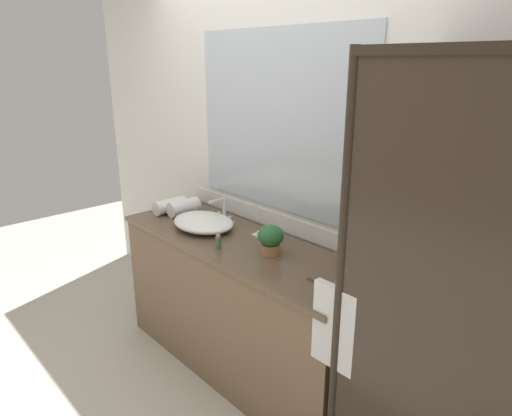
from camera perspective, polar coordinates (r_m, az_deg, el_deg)
The scene contains 13 objects.
ground_plane at distance 3.21m, azimuth -1.93°, elevation -19.28°, with size 8.00×8.00×0.00m, color beige.
wall_back_with_mirror at distance 2.86m, azimuth 3.03°, elevation 5.17°, with size 4.40×0.06×2.60m.
vanity_cabinet at distance 2.96m, azimuth -1.88°, elevation -12.26°, with size 1.80×0.58×0.90m.
shower_enclosure at distance 1.86m, azimuth 20.17°, elevation -13.11°, with size 1.20×0.59×2.00m.
sink_basin at distance 2.97m, azimuth -6.65°, elevation -1.78°, with size 0.45×0.35×0.09m, color white.
faucet at distance 3.05m, azimuth -4.15°, elevation -0.79°, with size 0.17×0.15×0.18m.
potted_plant at distance 2.55m, azimuth 1.87°, elevation -3.83°, with size 0.15×0.15×0.17m.
soap_dish at distance 2.82m, azimuth 0.63°, elevation -3.33°, with size 0.10×0.07×0.04m.
amenity_bottle_shampoo at distance 2.65m, azimuth -4.81°, elevation -4.26°, with size 0.03×0.03×0.09m.
amenity_bottle_conditioner at distance 2.43m, azimuth 10.77°, elevation -6.74°, with size 0.03×0.03×0.08m.
amenity_bottle_body_wash at distance 2.73m, azimuth 2.62°, elevation -3.60°, with size 0.03×0.03×0.08m.
rolled_towel_near_edge at distance 3.32m, azimuth -10.70°, elevation 0.33°, with size 0.10×0.10×0.25m, color white.
rolled_towel_middle at distance 3.25m, azimuth -9.08°, elevation 0.10°, with size 0.11×0.11×0.23m, color white.
Camera 1 is at (1.94, -1.65, 1.95)m, focal length 31.75 mm.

